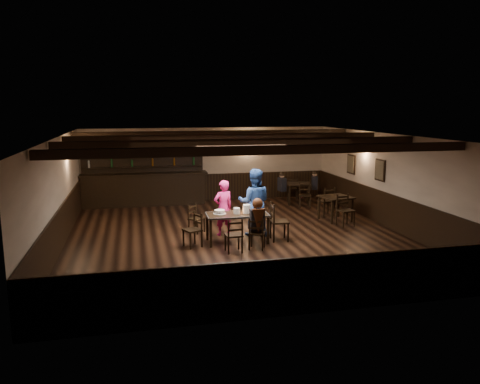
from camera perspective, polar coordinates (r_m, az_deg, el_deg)
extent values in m
plane|color=black|center=(12.73, -0.40, -5.37)|extent=(10.00, 10.00, 0.00)
cube|color=beige|center=(17.30, -3.99, 3.36)|extent=(9.00, 0.02, 2.70)
cube|color=beige|center=(7.74, 7.64, -5.50)|extent=(9.00, 0.02, 2.70)
cube|color=beige|center=(12.29, -21.35, -0.21)|extent=(0.02, 10.00, 2.70)
cube|color=beige|center=(14.09, 17.76, 1.29)|extent=(0.02, 10.00, 2.70)
cube|color=silver|center=(12.28, -0.41, 6.85)|extent=(9.00, 10.00, 0.02)
cube|color=black|center=(17.39, -3.94, 0.57)|extent=(9.00, 0.04, 1.00)
cube|color=black|center=(8.04, 7.42, -11.28)|extent=(9.00, 0.04, 1.00)
cube|color=black|center=(12.46, -20.96, -4.05)|extent=(0.04, 10.00, 1.00)
cube|color=black|center=(14.23, 17.47, -2.10)|extent=(0.04, 10.00, 1.00)
cube|color=black|center=(17.03, -10.34, 4.80)|extent=(0.90, 0.03, 1.00)
cube|color=black|center=(17.01, -10.34, 4.79)|extent=(0.80, 0.02, 0.90)
cube|color=black|center=(14.47, 16.72, 2.57)|extent=(0.03, 0.55, 0.65)
cube|color=#72664C|center=(14.46, 16.65, 2.57)|extent=(0.02, 0.45, 0.55)
cube|color=black|center=(16.14, 13.40, 3.32)|extent=(0.03, 0.55, 0.65)
cube|color=#72664C|center=(16.14, 13.34, 3.32)|extent=(0.02, 0.45, 0.55)
cube|color=black|center=(9.39, 3.56, 5.12)|extent=(8.90, 0.18, 0.18)
cube|color=black|center=(11.31, 0.69, 6.04)|extent=(8.90, 0.18, 0.18)
cube|color=black|center=(13.26, -1.35, 6.67)|extent=(8.90, 0.18, 0.18)
cube|color=black|center=(15.22, -2.87, 7.14)|extent=(8.90, 0.18, 0.18)
cube|color=black|center=(11.65, -3.59, -5.08)|extent=(0.06, 0.06, 0.71)
cube|color=black|center=(12.29, -4.01, -4.26)|extent=(0.06, 0.06, 0.71)
cube|color=black|center=(11.92, 3.44, -4.72)|extent=(0.06, 0.06, 0.71)
cube|color=black|center=(12.55, 2.66, -3.94)|extent=(0.06, 0.06, 0.71)
cube|color=black|center=(11.99, -0.35, -2.76)|extent=(1.61, 0.84, 0.04)
cube|color=#A5A8AD|center=(12.36, -0.68, -2.37)|extent=(1.59, 0.08, 0.04)
cube|color=#A5A8AD|center=(11.63, 0.01, -3.18)|extent=(1.59, 0.08, 0.04)
cube|color=#A5A8AD|center=(12.16, 3.26, -2.60)|extent=(0.05, 0.79, 0.04)
cube|color=#A5A8AD|center=(11.87, -4.04, -2.92)|extent=(0.05, 0.79, 0.04)
cube|color=black|center=(11.51, -0.18, -6.06)|extent=(0.03, 0.03, 0.40)
cube|color=black|center=(11.22, 0.26, -6.49)|extent=(0.03, 0.03, 0.40)
cube|color=black|center=(11.43, -1.81, -6.18)|extent=(0.03, 0.03, 0.40)
cube|color=black|center=(11.13, -1.41, -6.63)|extent=(0.03, 0.03, 0.40)
cube|color=black|center=(11.26, -0.79, -5.27)|extent=(0.41, 0.39, 0.04)
cube|color=black|center=(11.06, -0.58, -4.44)|extent=(0.39, 0.05, 0.42)
cube|color=black|center=(11.07, -0.58, -4.65)|extent=(0.34, 0.04, 0.05)
cube|color=black|center=(11.03, -0.58, -3.81)|extent=(0.34, 0.04, 0.05)
cube|color=black|center=(11.69, 2.98, -5.85)|extent=(0.04, 0.04, 0.38)
cube|color=black|center=(11.40, 2.77, -6.27)|extent=(0.04, 0.04, 0.38)
cube|color=black|center=(11.74, 1.42, -5.77)|extent=(0.04, 0.04, 0.38)
cube|color=black|center=(11.45, 1.17, -6.19)|extent=(0.04, 0.04, 0.38)
cube|color=black|center=(11.51, 2.09, -5.02)|extent=(0.49, 0.48, 0.04)
cube|color=black|center=(11.31, 1.98, -4.24)|extent=(0.36, 0.18, 0.40)
cube|color=black|center=(11.32, 1.98, -4.43)|extent=(0.30, 0.15, 0.04)
cube|color=black|center=(11.28, 1.98, -3.64)|extent=(0.30, 0.15, 0.04)
cube|color=black|center=(11.86, -6.91, -5.61)|extent=(0.04, 0.04, 0.41)
cube|color=black|center=(12.01, -5.55, -5.37)|extent=(0.04, 0.04, 0.41)
cube|color=black|center=(11.57, -6.06, -6.00)|extent=(0.04, 0.04, 0.41)
cube|color=black|center=(11.73, -4.68, -5.75)|extent=(0.04, 0.04, 0.41)
cube|color=black|center=(11.73, -5.82, -4.62)|extent=(0.51, 0.52, 0.04)
cube|color=black|center=(11.76, -5.16, -3.49)|extent=(0.19, 0.38, 0.43)
cube|color=black|center=(11.77, -5.15, -3.70)|extent=(0.16, 0.33, 0.05)
cube|color=black|center=(11.73, -5.17, -2.88)|extent=(0.16, 0.33, 0.05)
cube|color=black|center=(12.18, 5.88, -4.99)|extent=(0.04, 0.04, 0.48)
cube|color=black|center=(12.10, 4.14, -5.07)|extent=(0.04, 0.04, 0.48)
cube|color=black|center=(12.56, 5.44, -4.52)|extent=(0.04, 0.04, 0.48)
cube|color=black|center=(12.48, 3.75, -4.59)|extent=(0.04, 0.04, 0.48)
cube|color=black|center=(12.26, 4.82, -3.61)|extent=(0.48, 0.50, 0.04)
cube|color=black|center=(12.16, 3.97, -2.50)|extent=(0.08, 0.47, 0.50)
cube|color=black|center=(12.17, 3.97, -2.73)|extent=(0.06, 0.40, 0.06)
cube|color=black|center=(12.13, 3.98, -1.81)|extent=(0.06, 0.40, 0.06)
cube|color=black|center=(12.88, -5.21, -4.36)|extent=(0.04, 0.04, 0.38)
cube|color=black|center=(13.06, -6.25, -4.17)|extent=(0.04, 0.04, 0.38)
cube|color=black|center=(13.12, -4.36, -4.07)|extent=(0.04, 0.04, 0.38)
cube|color=black|center=(13.30, -5.39, -3.89)|extent=(0.04, 0.04, 0.38)
cube|color=black|center=(13.04, -5.31, -3.24)|extent=(0.51, 0.51, 0.04)
cube|color=black|center=(13.09, -5.84, -2.31)|extent=(0.29, 0.28, 0.40)
cube|color=black|center=(13.10, -5.84, -2.48)|extent=(0.24, 0.24, 0.04)
cube|color=black|center=(13.06, -5.85, -1.80)|extent=(0.24, 0.24, 0.04)
imported|color=#FC308F|center=(12.66, -2.05, -1.94)|extent=(0.63, 0.51, 1.51)
imported|color=navy|center=(12.62, 1.75, -1.26)|extent=(1.04, 0.90, 1.82)
cube|color=black|center=(11.59, 1.94, -4.29)|extent=(0.33, 0.33, 0.13)
cube|color=black|center=(11.42, 2.10, -3.31)|extent=(0.35, 0.20, 0.49)
cylinder|color=black|center=(11.37, 2.11, -2.21)|extent=(0.10, 0.35, 0.35)
sphere|color=#D8A384|center=(11.34, 2.11, -1.46)|extent=(0.21, 0.21, 0.21)
sphere|color=#341A0C|center=(11.31, 2.15, -1.44)|extent=(0.26, 0.26, 0.26)
cone|color=#341A0C|center=(11.30, 2.27, -3.56)|extent=(0.20, 0.20, 0.61)
cylinder|color=white|center=(11.99, -2.50, -2.62)|extent=(0.33, 0.33, 0.01)
cylinder|color=white|center=(11.98, -2.50, -2.38)|extent=(0.27, 0.27, 0.09)
cylinder|color=silver|center=(11.99, -2.50, -2.49)|extent=(0.28, 0.28, 0.04)
cylinder|color=white|center=(11.96, -0.41, -2.31)|extent=(0.17, 0.17, 0.16)
cylinder|color=white|center=(12.03, 0.82, -2.06)|extent=(0.19, 0.19, 0.22)
cylinder|color=#A5A8AD|center=(12.10, -0.10, -2.45)|extent=(0.06, 0.06, 0.03)
sphere|color=orange|center=(12.10, -0.10, -2.30)|extent=(0.03, 0.03, 0.03)
cylinder|color=silver|center=(11.94, 1.38, -2.49)|extent=(0.04, 0.04, 0.09)
cylinder|color=#A5A8AD|center=(12.01, 1.57, -2.43)|extent=(0.03, 0.03, 0.09)
cylinder|color=silver|center=(12.18, 0.72, -2.21)|extent=(0.06, 0.06, 0.10)
cube|color=maroon|center=(12.04, 2.32, -2.59)|extent=(0.33, 0.27, 0.00)
cube|color=navy|center=(12.21, 2.01, -2.41)|extent=(0.40, 0.36, 0.00)
cube|color=black|center=(16.87, -11.58, 0.25)|extent=(4.25, 0.60, 1.10)
cube|color=black|center=(16.78, -11.65, 2.18)|extent=(4.45, 0.70, 0.05)
cube|color=black|center=(17.05, -11.67, 2.22)|extent=(4.25, 0.10, 2.20)
cube|color=black|center=(16.92, -11.69, 3.01)|extent=(4.15, 0.22, 0.03)
cube|color=black|center=(16.88, -11.73, 4.19)|extent=(4.15, 0.22, 0.03)
cube|color=black|center=(16.85, -11.78, 5.38)|extent=(4.15, 0.22, 0.03)
cube|color=black|center=(14.58, 11.60, -0.61)|extent=(1.01, 1.01, 0.04)
cube|color=black|center=(14.17, 11.16, -2.46)|extent=(0.05, 0.05, 0.71)
cube|color=black|center=(14.75, 9.61, -1.90)|extent=(0.05, 0.05, 0.71)
cube|color=black|center=(14.57, 13.50, -2.20)|extent=(0.05, 0.05, 0.71)
cube|color=black|center=(15.14, 11.91, -1.67)|extent=(0.05, 0.05, 0.71)
cube|color=black|center=(16.88, 7.15, 1.01)|extent=(1.01, 1.01, 0.04)
cube|color=black|center=(16.60, 6.04, -0.45)|extent=(0.05, 0.05, 0.71)
cube|color=black|center=(17.26, 5.94, -0.03)|extent=(0.05, 0.05, 0.71)
cube|color=black|center=(16.65, 8.35, -0.47)|extent=(0.05, 0.05, 0.71)
cube|color=black|center=(17.30, 8.16, -0.05)|extent=(0.05, 0.05, 0.71)
cube|color=black|center=(16.82, 5.13, 0.93)|extent=(0.25, 0.36, 0.48)
sphere|color=#D8A384|center=(16.77, 5.15, 2.02)|extent=(0.18, 0.18, 0.18)
sphere|color=black|center=(16.77, 5.15, 2.11)|extent=(0.19, 0.19, 0.19)
cube|color=black|center=(17.31, 9.07, 1.13)|extent=(0.30, 0.38, 0.49)
sphere|color=#D8A384|center=(17.27, 9.10, 2.20)|extent=(0.19, 0.19, 0.19)
sphere|color=black|center=(17.26, 9.10, 2.29)|extent=(0.20, 0.20, 0.20)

